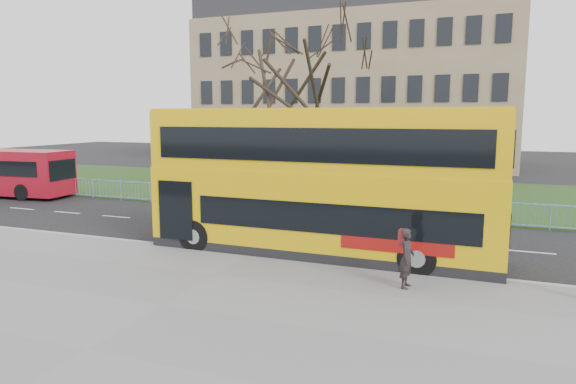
% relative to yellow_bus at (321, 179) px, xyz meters
% --- Properties ---
extents(ground, '(120.00, 120.00, 0.00)m').
position_rel_yellow_bus_xyz_m(ground, '(-2.14, 0.51, -2.66)').
color(ground, black).
rests_on(ground, ground).
extents(pavement, '(80.00, 10.50, 0.12)m').
position_rel_yellow_bus_xyz_m(pavement, '(-2.14, -6.24, -2.60)').
color(pavement, slate).
rests_on(pavement, ground).
extents(kerb, '(80.00, 0.20, 0.14)m').
position_rel_yellow_bus_xyz_m(kerb, '(-2.14, -1.04, -2.59)').
color(kerb, '#979699').
rests_on(kerb, ground).
extents(grass_verge, '(80.00, 15.40, 0.08)m').
position_rel_yellow_bus_xyz_m(grass_verge, '(-2.14, 14.81, -2.62)').
color(grass_verge, '#1C3914').
rests_on(grass_verge, ground).
extents(guard_railing, '(40.00, 0.12, 1.10)m').
position_rel_yellow_bus_xyz_m(guard_railing, '(-2.14, 7.11, -2.11)').
color(guard_railing, '#79A4D7').
rests_on(guard_railing, ground).
extents(bare_tree, '(7.99, 7.99, 11.42)m').
position_rel_yellow_bus_xyz_m(bare_tree, '(-5.14, 10.51, 3.13)').
color(bare_tree, black).
rests_on(bare_tree, grass_verge).
extents(civic_building, '(30.00, 15.00, 14.00)m').
position_rel_yellow_bus_xyz_m(civic_building, '(-7.14, 35.51, 4.34)').
color(civic_building, '#866E55').
rests_on(civic_building, ground).
extents(yellow_bus, '(11.85, 2.98, 4.95)m').
position_rel_yellow_bus_xyz_m(yellow_bus, '(0.00, 0.00, 0.00)').
color(yellow_bus, '#DEAE09').
rests_on(yellow_bus, ground).
extents(pedestrian, '(0.43, 0.62, 1.65)m').
position_rel_yellow_bus_xyz_m(pedestrian, '(3.30, -2.74, -1.71)').
color(pedestrian, black).
rests_on(pedestrian, pavement).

